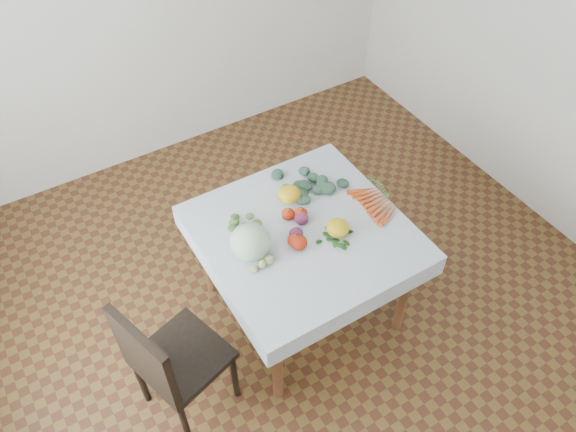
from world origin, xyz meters
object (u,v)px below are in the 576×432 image
carrot_bunch (377,202)px  table (304,243)px  cabbage (250,242)px  heirloom_back (289,194)px  chair (167,360)px

carrot_bunch → table: bearing=175.0°
cabbage → heirloom_back: (0.39, 0.25, -0.05)m
table → carrot_bunch: 0.50m
chair → carrot_bunch: (1.44, 0.18, 0.23)m
cabbage → heirloom_back: bearing=32.2°
table → chair: size_ratio=1.06×
chair → heirloom_back: size_ratio=6.99×
table → chair: bearing=-166.8°
heirloom_back → carrot_bunch: 0.52m
table → heirloom_back: bearing=77.4°
table → chair: chair is taller
table → cabbage: (-0.34, 0.01, 0.20)m
heirloom_back → cabbage: bearing=-147.8°
chair → cabbage: cabbage is taller
cabbage → table: bearing=-1.4°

